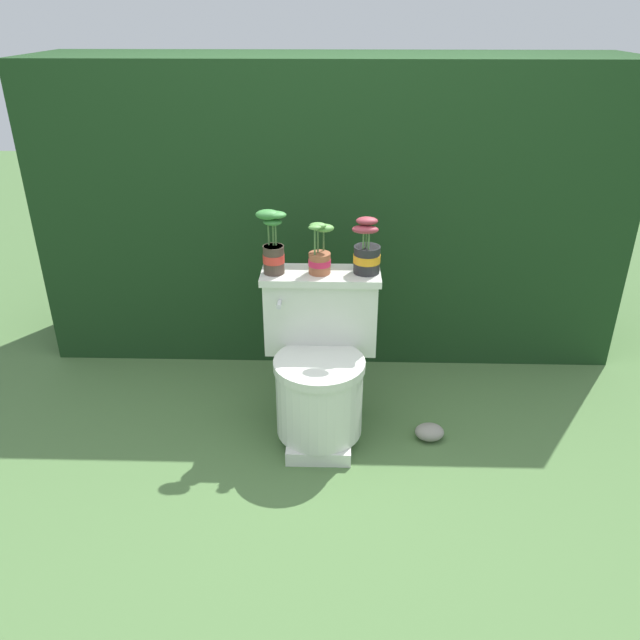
{
  "coord_description": "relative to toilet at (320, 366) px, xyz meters",
  "views": [
    {
      "loc": [
        0.03,
        -2.19,
        1.69
      ],
      "look_at": [
        -0.04,
        0.1,
        0.53
      ],
      "focal_mm": 35.0,
      "sensor_mm": 36.0,
      "label": 1
    }
  ],
  "objects": [
    {
      "name": "ground_plane",
      "position": [
        0.04,
        -0.07,
        -0.33
      ],
      "size": [
        12.0,
        12.0,
        0.0
      ],
      "primitive_type": "plane",
      "color": "#4C703D"
    },
    {
      "name": "hedge_backdrop",
      "position": [
        0.04,
        0.94,
        0.42
      ],
      "size": [
        2.91,
        0.68,
        1.49
      ],
      "color": "#193819",
      "rests_on": "ground"
    },
    {
      "name": "toilet",
      "position": [
        0.0,
        0.0,
        0.0
      ],
      "size": [
        0.5,
        0.5,
        0.7
      ],
      "color": "silver",
      "rests_on": "ground"
    },
    {
      "name": "potted_plant_left",
      "position": [
        -0.19,
        0.13,
        0.49
      ],
      "size": [
        0.12,
        0.09,
        0.27
      ],
      "color": "#47382D",
      "rests_on": "toilet"
    },
    {
      "name": "potted_plant_midleft",
      "position": [
        -0.0,
        0.13,
        0.45
      ],
      "size": [
        0.1,
        0.11,
        0.21
      ],
      "color": "#9E5638",
      "rests_on": "toilet"
    },
    {
      "name": "potted_plant_middle",
      "position": [
        0.19,
        0.13,
        0.47
      ],
      "size": [
        0.12,
        0.12,
        0.24
      ],
      "color": "#262628",
      "rests_on": "toilet"
    },
    {
      "name": "garden_stone",
      "position": [
        0.48,
        -0.05,
        -0.29
      ],
      "size": [
        0.13,
        0.1,
        0.07
      ],
      "color": "gray",
      "rests_on": "ground"
    }
  ]
}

